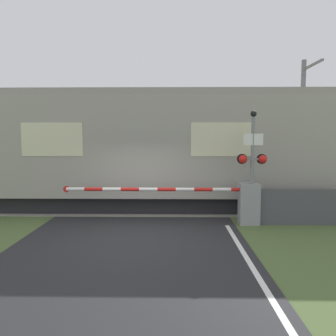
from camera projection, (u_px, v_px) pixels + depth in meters
The scene contains 7 objects.
ground_plane at pixel (135, 236), 8.85m from camera, with size 80.00×80.00×0.00m, color #4C6033.
track_bed at pixel (146, 206), 12.51m from camera, with size 36.00×3.20×0.13m.
train at pixel (216, 150), 12.26m from camera, with size 20.33×3.13×4.28m.
crossing_barrier at pixel (233, 201), 9.98m from camera, with size 5.99×0.44×1.26m.
signal_post at pixel (252, 161), 9.69m from camera, with size 0.88×0.26×3.43m.
catenary_pole at pixel (302, 126), 14.27m from camera, with size 0.20×1.90×5.97m.
roadside_fence at pixel (305, 207), 9.88m from camera, with size 3.69×0.06×1.10m.
Camera 1 is at (1.05, -8.62, 2.65)m, focal length 35.00 mm.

